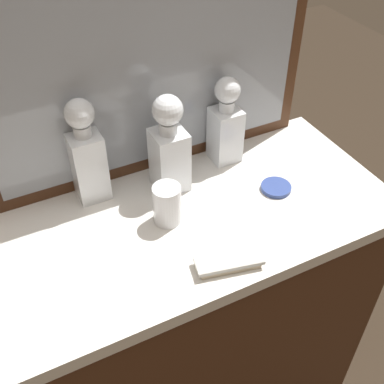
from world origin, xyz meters
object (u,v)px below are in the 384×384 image
crystal_decanter_far_left (225,128)px  crystal_tumbler_far_right (167,206)px  silver_brush_left (230,262)px  crystal_decanter_center (170,153)px  porcelain_dish (276,188)px  crystal_decanter_right (88,160)px

crystal_decanter_far_left → crystal_tumbler_far_right: crystal_decanter_far_left is taller
crystal_tumbler_far_right → silver_brush_left: bearing=-71.7°
crystal_tumbler_far_right → crystal_decanter_center: bearing=61.9°
crystal_decanter_center → crystal_decanter_far_left: bearing=13.2°
crystal_decanter_far_left → crystal_tumbler_far_right: (-0.26, -0.16, -0.06)m
crystal_decanter_far_left → silver_brush_left: 0.42m
crystal_decanter_far_left → crystal_tumbler_far_right: size_ratio=2.43×
crystal_tumbler_far_right → porcelain_dish: crystal_tumbler_far_right is taller
crystal_decanter_far_left → crystal_decanter_right: crystal_decanter_right is taller
crystal_decanter_far_left → porcelain_dish: size_ratio=3.14×
crystal_decanter_right → crystal_tumbler_far_right: size_ratio=2.72×
crystal_decanter_center → crystal_tumbler_far_right: bearing=-118.1°
crystal_decanter_right → silver_brush_left: crystal_decanter_right is taller
porcelain_dish → crystal_tumbler_far_right: bearing=175.5°
crystal_decanter_center → crystal_decanter_far_left: (0.19, 0.05, -0.01)m
crystal_decanter_far_left → porcelain_dish: crystal_decanter_far_left is taller
crystal_decanter_far_left → silver_brush_left: size_ratio=1.57×
crystal_decanter_right → silver_brush_left: (0.20, -0.38, -0.10)m
crystal_decanter_right → crystal_tumbler_far_right: 0.24m
crystal_decanter_center → porcelain_dish: bearing=-29.8°
crystal_decanter_center → silver_brush_left: crystal_decanter_center is taller
crystal_tumbler_far_right → silver_brush_left: crystal_tumbler_far_right is taller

